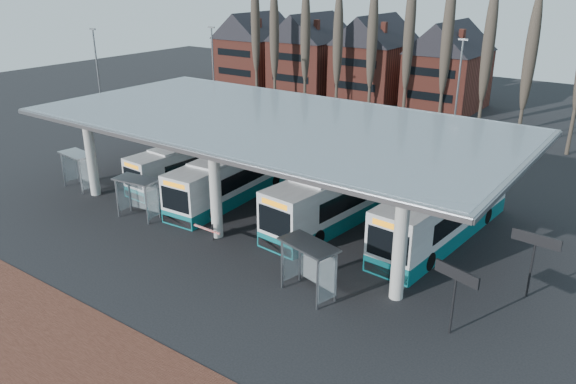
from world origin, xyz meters
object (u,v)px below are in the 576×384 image
Objects in this scene: bus_2 at (343,194)px; shelter_0 at (79,162)px; bus_0 at (192,162)px; shelter_1 at (138,189)px; shelter_2 at (311,257)px; bus_1 at (235,176)px; bus_3 at (444,211)px.

shelter_0 is (-18.89, -6.49, 0.28)m from bus_2.
shelter_0 is (-5.54, -6.09, 0.57)m from bus_0.
shelter_0 is at bearing 164.75° from shelter_1.
bus_0 reaches higher than shelter_2.
shelter_0 is 0.92× the size of shelter_2.
bus_0 is at bearing 167.67° from bus_1.
bus_2 is 6.50m from bus_3.
shelter_0 is 1.00× the size of shelter_1.
shelter_2 is (3.42, -8.97, 0.37)m from bus_2.
bus_3 is at bearing 5.82° from bus_1.
bus_0 is 7.53m from shelter_1.
bus_2 is at bearing 5.05° from bus_0.
bus_1 is 0.92× the size of bus_3.
shelter_1 is 0.93× the size of shelter_2.
shelter_0 is 7.90m from shelter_1.
shelter_0 is at bearing -128.94° from bus_0.
bus_2 is 3.96× the size of shelter_2.
bus_0 is 0.82× the size of bus_3.
bus_2 reaches higher than bus_0.
bus_2 is at bearing 25.36° from shelter_0.
bus_0 is 19.81m from bus_3.
shelter_2 is at bearing -13.20° from shelter_1.
bus_1 is at bearing 160.33° from shelter_2.
shelter_1 is (7.83, -1.06, -0.01)m from shelter_0.
shelter_2 is at bearing -101.90° from bus_3.
bus_3 is (6.40, 1.14, 0.02)m from bus_2.
bus_1 is at bearing -5.69° from bus_0.
shelter_0 is at bearing -172.40° from shelter_2.
shelter_0 is at bearing -155.35° from bus_2.
bus_0 is 0.90× the size of bus_1.
bus_1 is at bearing 32.81° from shelter_0.
bus_2 is 0.99× the size of bus_3.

